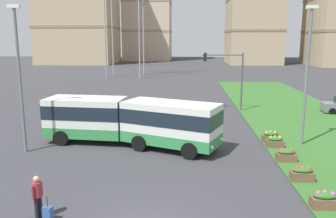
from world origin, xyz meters
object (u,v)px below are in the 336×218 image
flower_planter_1 (302,174)px  flower_planter_4 (270,136)px  flower_planter_3 (275,142)px  rolling_suitcase (48,213)px  flower_planter_0 (325,200)px  traffic_light_far_right (228,71)px  apartment_tower_westcentre (148,4)px  articulated_bus (130,121)px  streetlight_median (307,71)px  flower_planter_2 (286,155)px  pedestrian_crossing (37,194)px  streetlight_left (20,74)px

flower_planter_1 → flower_planter_4: 6.62m
flower_planter_3 → rolling_suitcase: bearing=-138.4°
flower_planter_0 → traffic_light_far_right: (-1.73, 20.00, 3.47)m
flower_planter_3 → traffic_light_far_right: (-1.73, 11.77, 3.47)m
flower_planter_4 → traffic_light_far_right: size_ratio=0.20×
rolling_suitcase → flower_planter_3: 14.66m
flower_planter_0 → apartment_tower_westcentre: apartment_tower_westcentre is taller
articulated_bus → rolling_suitcase: 10.13m
streetlight_median → flower_planter_2: bearing=-119.9°
flower_planter_1 → flower_planter_2: bearing=90.0°
flower_planter_0 → apartment_tower_westcentre: (-18.81, 104.95, 17.96)m
flower_planter_0 → flower_planter_2: 5.61m
pedestrian_crossing → traffic_light_far_right: 23.58m
flower_planter_0 → flower_planter_3: same height
articulated_bus → flower_planter_1: 10.98m
flower_planter_4 → rolling_suitcase: bearing=-135.0°
flower_planter_3 → flower_planter_0: bearing=-90.0°
streetlight_median → articulated_bus: bearing=-177.5°
flower_planter_4 → apartment_tower_westcentre: (-18.81, 95.51, 17.96)m
pedestrian_crossing → apartment_tower_westcentre: size_ratio=0.05×
flower_planter_4 → streetlight_median: bearing=-15.8°
articulated_bus → flower_planter_4: (9.37, 1.04, -1.23)m
flower_planter_1 → pedestrian_crossing: bearing=-160.1°
flower_planter_3 → streetlight_left: streetlight_left is taller
flower_planter_0 → pedestrian_crossing: bearing=-173.4°
streetlight_median → flower_planter_0: bearing=-102.0°
flower_planter_1 → apartment_tower_westcentre: bearing=100.4°
pedestrian_crossing → flower_planter_4: size_ratio=1.58×
apartment_tower_westcentre → pedestrian_crossing: bearing=-86.0°
flower_planter_2 → streetlight_left: bearing=176.2°
flower_planter_2 → articulated_bus: bearing=163.4°
pedestrian_crossing → flower_planter_3: 14.88m
flower_planter_2 → flower_planter_1: bearing=-90.0°
articulated_bus → flower_planter_1: (9.37, -5.59, -1.23)m
rolling_suitcase → flower_planter_4: size_ratio=0.88×
flower_planter_1 → flower_planter_3: size_ratio=1.00×
rolling_suitcase → streetlight_median: 17.17m
flower_planter_2 → traffic_light_far_right: bearing=96.9°
articulated_bus → flower_planter_2: bearing=-16.6°
articulated_bus → flower_planter_4: size_ratio=10.77×
flower_planter_0 → traffic_light_far_right: 20.37m
articulated_bus → rolling_suitcase: size_ratio=12.21×
streetlight_left → apartment_tower_westcentre: size_ratio=0.24×
flower_planter_2 → apartment_tower_westcentre: 102.69m
flower_planter_1 → flower_planter_2: 2.79m
flower_planter_2 → flower_planter_4: (0.00, 3.83, 0.00)m
flower_planter_4 → apartment_tower_westcentre: 98.98m
flower_planter_2 → streetlight_left: size_ratio=0.12×
flower_planter_3 → apartment_tower_westcentre: (-18.81, 96.72, 17.96)m
flower_planter_2 → flower_planter_3: (0.00, 2.62, 0.00)m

